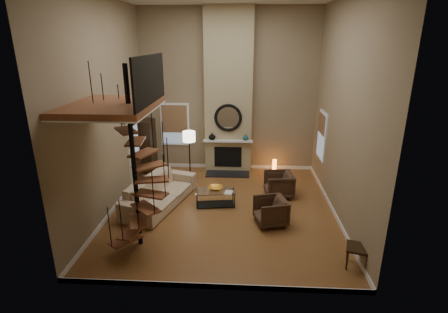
# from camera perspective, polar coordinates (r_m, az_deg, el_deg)

# --- Properties ---
(ground) EXTENTS (6.00, 6.50, 0.01)m
(ground) POSITION_cam_1_polar(r_m,az_deg,el_deg) (9.66, -0.14, -8.68)
(ground) COLOR #9A6531
(ground) RESTS_ON ground
(back_wall) EXTENTS (6.00, 0.02, 5.50)m
(back_wall) POSITION_cam_1_polar(r_m,az_deg,el_deg) (11.94, 0.79, 10.59)
(back_wall) COLOR #8C795A
(back_wall) RESTS_ON ground
(front_wall) EXTENTS (6.00, 0.02, 5.50)m
(front_wall) POSITION_cam_1_polar(r_m,az_deg,el_deg) (5.60, -2.12, 1.06)
(front_wall) COLOR #8C795A
(front_wall) RESTS_ON ground
(left_wall) EXTENTS (0.02, 6.50, 5.50)m
(left_wall) POSITION_cam_1_polar(r_m,az_deg,el_deg) (9.40, -18.88, 7.36)
(left_wall) COLOR #8C795A
(left_wall) RESTS_ON ground
(right_wall) EXTENTS (0.02, 6.50, 5.50)m
(right_wall) POSITION_cam_1_polar(r_m,az_deg,el_deg) (9.07, 19.27, 6.93)
(right_wall) COLOR #8C795A
(right_wall) RESTS_ON ground
(baseboard_back) EXTENTS (6.00, 0.02, 0.12)m
(baseboard_back) POSITION_cam_1_polar(r_m,az_deg,el_deg) (12.60, 0.73, -1.61)
(baseboard_back) COLOR white
(baseboard_back) RESTS_ON ground
(baseboard_front) EXTENTS (6.00, 0.02, 0.12)m
(baseboard_front) POSITION_cam_1_polar(r_m,az_deg,el_deg) (6.92, -1.82, -20.65)
(baseboard_front) COLOR white
(baseboard_front) RESTS_ON ground
(baseboard_left) EXTENTS (0.02, 6.50, 0.12)m
(baseboard_left) POSITION_cam_1_polar(r_m,az_deg,el_deg) (10.24, -17.24, -7.54)
(baseboard_left) COLOR white
(baseboard_left) RESTS_ON ground
(baseboard_right) EXTENTS (0.02, 6.50, 0.12)m
(baseboard_right) POSITION_cam_1_polar(r_m,az_deg,el_deg) (9.93, 17.54, -8.40)
(baseboard_right) COLOR white
(baseboard_right) RESTS_ON ground
(chimney_breast) EXTENTS (1.60, 0.38, 5.50)m
(chimney_breast) POSITION_cam_1_polar(r_m,az_deg,el_deg) (11.75, 0.75, 10.46)
(chimney_breast) COLOR tan
(chimney_breast) RESTS_ON ground
(hearth) EXTENTS (1.50, 0.60, 0.04)m
(hearth) POSITION_cam_1_polar(r_m,az_deg,el_deg) (11.99, 0.59, -2.91)
(hearth) COLOR black
(hearth) RESTS_ON ground
(firebox) EXTENTS (0.95, 0.02, 0.72)m
(firebox) POSITION_cam_1_polar(r_m,az_deg,el_deg) (12.08, 0.66, -0.06)
(firebox) COLOR black
(firebox) RESTS_ON chimney_breast
(mantel) EXTENTS (1.70, 0.18, 0.06)m
(mantel) POSITION_cam_1_polar(r_m,az_deg,el_deg) (11.82, 0.65, 2.56)
(mantel) COLOR white
(mantel) RESTS_ON chimney_breast
(mirror_frame) EXTENTS (0.94, 0.10, 0.94)m
(mirror_frame) POSITION_cam_1_polar(r_m,az_deg,el_deg) (11.68, 0.68, 6.42)
(mirror_frame) COLOR black
(mirror_frame) RESTS_ON chimney_breast
(mirror_disc) EXTENTS (0.80, 0.01, 0.80)m
(mirror_disc) POSITION_cam_1_polar(r_m,az_deg,el_deg) (11.69, 0.68, 6.43)
(mirror_disc) COLOR white
(mirror_disc) RESTS_ON chimney_breast
(vase_left) EXTENTS (0.24, 0.24, 0.25)m
(vase_left) POSITION_cam_1_polar(r_m,az_deg,el_deg) (11.85, -2.00, 3.37)
(vase_left) COLOR black
(vase_left) RESTS_ON mantel
(vase_right) EXTENTS (0.20, 0.20, 0.21)m
(vase_right) POSITION_cam_1_polar(r_m,az_deg,el_deg) (11.81, 3.58, 3.20)
(vase_right) COLOR #16504A
(vase_right) RESTS_ON mantel
(window_back) EXTENTS (1.02, 0.06, 1.52)m
(window_back) POSITION_cam_1_polar(r_m,az_deg,el_deg) (12.35, -8.12, 5.36)
(window_back) COLOR white
(window_back) RESTS_ON back_wall
(window_right) EXTENTS (0.06, 1.02, 1.52)m
(window_right) POSITION_cam_1_polar(r_m,az_deg,el_deg) (11.20, 15.87, 3.46)
(window_right) COLOR white
(window_right) RESTS_ON right_wall
(entry_door) EXTENTS (0.10, 1.05, 2.16)m
(entry_door) POSITION_cam_1_polar(r_m,az_deg,el_deg) (11.44, -14.54, 0.86)
(entry_door) COLOR white
(entry_door) RESTS_ON ground
(loft) EXTENTS (1.70, 2.20, 1.09)m
(loft) POSITION_cam_1_polar(r_m,az_deg,el_deg) (7.33, -17.39, 8.37)
(loft) COLOR brown
(loft) RESTS_ON left_wall
(spiral_stair) EXTENTS (1.47, 1.47, 4.06)m
(spiral_stair) POSITION_cam_1_polar(r_m,az_deg,el_deg) (7.63, -14.46, -2.33)
(spiral_stair) COLOR black
(spiral_stair) RESTS_ON ground
(hutch) EXTENTS (0.37, 0.79, 1.78)m
(hutch) POSITION_cam_1_polar(r_m,az_deg,el_deg) (12.35, -12.37, 1.87)
(hutch) COLOR black
(hutch) RESTS_ON ground
(sofa) EXTENTS (1.75, 2.86, 0.78)m
(sofa) POSITION_cam_1_polar(r_m,az_deg,el_deg) (9.92, -10.55, -5.71)
(sofa) COLOR #C5AC89
(sofa) RESTS_ON ground
(armchair_near) EXTENTS (0.90, 0.88, 0.74)m
(armchair_near) POSITION_cam_1_polar(r_m,az_deg,el_deg) (10.44, 9.46, -4.60)
(armchair_near) COLOR #432C1F
(armchair_near) RESTS_ON ground
(armchair_far) EXTENTS (0.92, 0.91, 0.69)m
(armchair_far) POSITION_cam_1_polar(r_m,az_deg,el_deg) (8.88, 8.15, -8.91)
(armchair_far) COLOR #432C1F
(armchair_far) RESTS_ON ground
(coffee_table) EXTENTS (1.19, 0.71, 0.43)m
(coffee_table) POSITION_cam_1_polar(r_m,az_deg,el_deg) (9.75, -1.43, -6.52)
(coffee_table) COLOR silver
(coffee_table) RESTS_ON ground
(bowl) EXTENTS (0.40, 0.40, 0.10)m
(bowl) POSITION_cam_1_polar(r_m,az_deg,el_deg) (9.71, -1.41, -5.26)
(bowl) COLOR gold
(bowl) RESTS_ON coffee_table
(book) EXTENTS (0.26, 0.32, 0.03)m
(book) POSITION_cam_1_polar(r_m,az_deg,el_deg) (9.52, 0.61, -5.99)
(book) COLOR gray
(book) RESTS_ON coffee_table
(floor_lamp) EXTENTS (0.40, 0.40, 1.71)m
(floor_lamp) POSITION_cam_1_polar(r_m,az_deg,el_deg) (10.99, -5.79, 2.64)
(floor_lamp) COLOR black
(floor_lamp) RESTS_ON ground
(accent_lamp) EXTENTS (0.14, 0.14, 0.51)m
(accent_lamp) POSITION_cam_1_polar(r_m,az_deg,el_deg) (12.13, 8.33, -1.69)
(accent_lamp) COLOR orange
(accent_lamp) RESTS_ON ground
(side_chair) EXTENTS (0.55, 0.55, 0.96)m
(side_chair) POSITION_cam_1_polar(r_m,az_deg,el_deg) (7.69, 22.04, -13.43)
(side_chair) COLOR black
(side_chair) RESTS_ON ground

